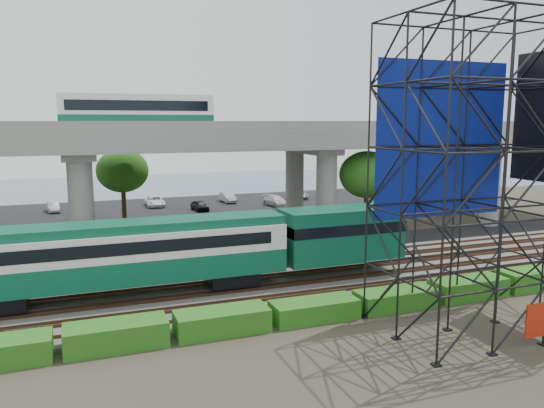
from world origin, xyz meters
name	(u,v)px	position (x,y,z in m)	size (l,w,h in m)	color
ground	(268,296)	(0.00, 0.00, 0.00)	(140.00, 140.00, 0.00)	#474233
ballast_bed	(257,285)	(0.00, 2.00, 0.10)	(90.00, 12.00, 0.20)	slate
service_road	(221,254)	(0.00, 10.50, 0.04)	(90.00, 5.00, 0.08)	black
parking_lot	(169,208)	(0.00, 34.00, 0.04)	(90.00, 18.00, 0.08)	black
harbor_water	(145,187)	(0.00, 56.00, 0.01)	(140.00, 40.00, 0.03)	#405669
rail_tracks	(257,282)	(0.00, 2.00, 0.28)	(90.00, 9.52, 0.16)	#472D1E
commuter_train	(159,250)	(-6.00, 2.00, 2.88)	(29.30, 3.06, 4.30)	black
overpass	(198,146)	(-0.39, 16.00, 8.21)	(80.00, 12.00, 12.40)	#9E9B93
scaffold_tower	(481,180)	(8.08, -7.98, 7.47)	(9.36, 6.36, 15.00)	black
hedge_strip	(315,309)	(1.01, -4.30, 0.56)	(34.60, 1.80, 1.20)	#205F15
trees	(148,179)	(-4.67, 16.17, 5.57)	(40.94, 16.94, 7.69)	#382314
suv	(112,254)	(-8.14, 10.89, 0.75)	(2.24, 4.86, 1.35)	black
parked_cars	(182,203)	(1.47, 33.63, 0.68)	(39.45, 9.47, 1.26)	white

